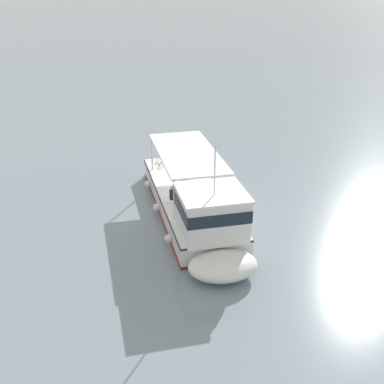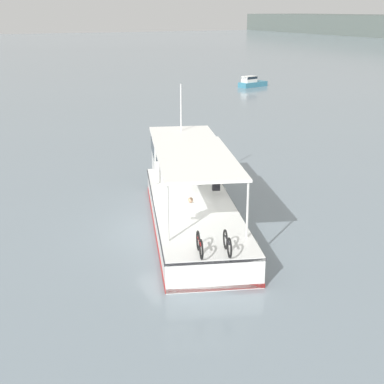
{
  "view_description": "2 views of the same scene",
  "coord_description": "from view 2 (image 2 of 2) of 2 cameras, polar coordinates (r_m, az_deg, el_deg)",
  "views": [
    {
      "loc": [
        -19.69,
        12.64,
        11.74
      ],
      "look_at": [
        -0.36,
        1.11,
        1.4
      ],
      "focal_mm": 45.49,
      "sensor_mm": 36.0,
      "label": 1
    },
    {
      "loc": [
        19.53,
        -8.1,
        8.59
      ],
      "look_at": [
        -0.36,
        1.11,
        1.4
      ],
      "focal_mm": 52.23,
      "sensor_mm": 36.0,
      "label": 2
    }
  ],
  "objects": [
    {
      "name": "ground_plane",
      "position": [
        22.82,
        -2.15,
        -3.96
      ],
      "size": [
        400.0,
        400.0,
        0.0
      ],
      "primitive_type": "plane",
      "color": "gray"
    },
    {
      "name": "motorboat_horizon_east",
      "position": [
        66.34,
        6.09,
        11.1
      ],
      "size": [
        2.19,
        3.81,
        1.26
      ],
      "color": "teal",
      "rests_on": "ground"
    },
    {
      "name": "ferry_main",
      "position": [
        24.15,
        -0.29,
        -0.12
      ],
      "size": [
        13.04,
        6.8,
        5.32
      ],
      "color": "white",
      "rests_on": "ground"
    }
  ]
}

